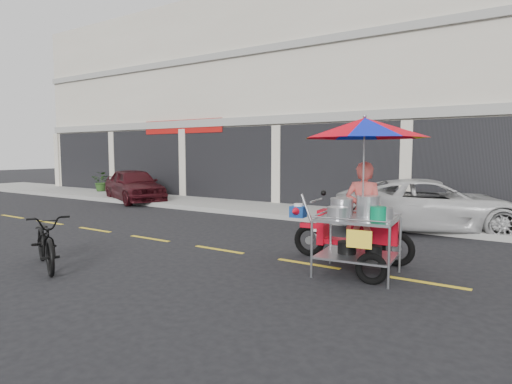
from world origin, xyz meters
The scene contains 9 objects.
ground centered at (0.00, 0.00, 0.00)m, with size 90.00×90.00×0.00m, color black.
sidewalk centered at (0.00, 5.50, 0.07)m, with size 45.00×3.00×0.15m, color gray.
centerline centered at (0.00, 0.00, 0.00)m, with size 42.00×0.10×0.01m, color gold.
maroon_sedan centered at (-9.95, 4.70, 0.66)m, with size 1.56×3.87×1.32m, color #370C12.
white_pickup centered at (1.10, 4.58, 0.65)m, with size 2.14×4.65×1.29m, color silver.
plant_tall centered at (-13.51, 5.85, 0.60)m, with size 0.82×0.71×0.91m, color #244319.
plant_short centered at (-11.66, 5.34, 0.62)m, with size 0.52×0.52×0.94m, color #244319.
near_bicycle centered at (-3.60, -2.68, 0.47)m, with size 0.63×1.80×0.95m, color black.
food_vendor_rig centered at (0.88, 0.16, 1.61)m, with size 2.70×2.15×2.57m.
Camera 1 is at (3.29, -6.66, 1.97)m, focal length 30.00 mm.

